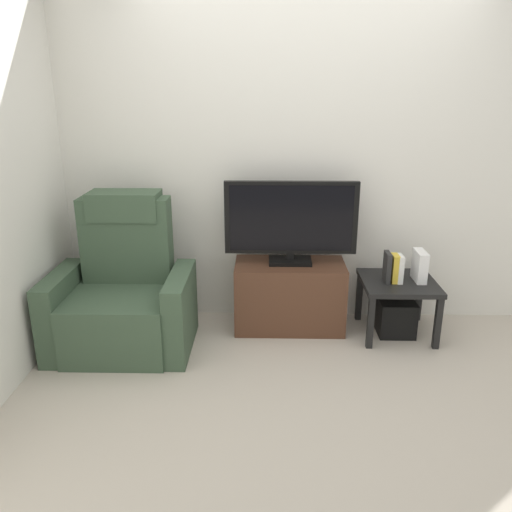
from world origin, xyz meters
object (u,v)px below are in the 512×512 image
at_px(television, 291,221).
at_px(book_middle, 395,268).
at_px(tv_stand, 289,295).
at_px(subwoofer_box, 395,317).
at_px(side_table, 398,289).
at_px(book_leftmost, 387,267).
at_px(book_rightmost, 399,269).
at_px(recliner_armchair, 123,295).
at_px(game_console, 420,266).

bearing_deg(television, book_middle, -9.76).
relative_size(tv_stand, subwoofer_box, 3.09).
xyz_separation_m(tv_stand, book_middle, (0.76, -0.11, 0.27)).
height_order(tv_stand, subwoofer_box, tv_stand).
relative_size(television, subwoofer_box, 3.65).
xyz_separation_m(side_table, subwoofer_box, (0.00, 0.00, -0.23)).
height_order(television, subwoofer_box, television).
distance_m(side_table, subwoofer_box, 0.23).
distance_m(tv_stand, television, 0.59).
relative_size(subwoofer_box, book_middle, 1.30).
height_order(subwoofer_box, book_leftmost, book_leftmost).
height_order(book_middle, book_rightmost, book_middle).
bearing_deg(subwoofer_box, book_rightmost, -115.49).
relative_size(side_table, subwoofer_box, 2.01).
height_order(recliner_armchair, book_leftmost, recliner_armchair).
bearing_deg(book_middle, subwoofer_box, 24.06).
xyz_separation_m(side_table, book_rightmost, (-0.01, -0.02, 0.17)).
bearing_deg(tv_stand, television, 90.00).
xyz_separation_m(tv_stand, game_console, (0.95, -0.08, 0.28)).
relative_size(side_table, book_leftmost, 2.41).
bearing_deg(book_rightmost, tv_stand, 171.99).
bearing_deg(subwoofer_box, recliner_armchair, -174.41).
height_order(tv_stand, television, television).
bearing_deg(television, book_leftmost, -10.51).
bearing_deg(book_leftmost, book_rightmost, 0.00).
bearing_deg(tv_stand, recliner_armchair, -166.54).
height_order(tv_stand, side_table, tv_stand).
relative_size(television, book_rightmost, 4.82).
xyz_separation_m(side_table, book_leftmost, (-0.10, -0.02, 0.18)).
relative_size(television, recliner_armchair, 0.91).
xyz_separation_m(book_middle, game_console, (0.19, 0.03, 0.01)).
xyz_separation_m(recliner_armchair, game_console, (2.15, 0.21, 0.17)).
relative_size(tv_stand, television, 0.85).
height_order(side_table, book_leftmost, book_leftmost).
xyz_separation_m(tv_stand, book_rightmost, (0.79, -0.11, 0.27)).
distance_m(recliner_armchair, subwoofer_box, 2.03).
relative_size(recliner_armchair, game_console, 4.78).
distance_m(television, game_console, 1.00).
relative_size(book_leftmost, book_middle, 1.08).
distance_m(subwoofer_box, book_rightmost, 0.39).
bearing_deg(book_rightmost, side_table, 64.51).
xyz_separation_m(recliner_armchair, book_leftmost, (1.90, 0.18, 0.17)).
xyz_separation_m(television, side_table, (0.80, -0.11, -0.49)).
xyz_separation_m(book_leftmost, book_rightmost, (0.09, 0.00, -0.01)).
bearing_deg(television, game_console, -6.05).
height_order(side_table, book_rightmost, book_rightmost).
bearing_deg(tv_stand, subwoofer_box, -6.51).
distance_m(tv_stand, book_rightmost, 0.84).
bearing_deg(tv_stand, game_console, -4.92).
xyz_separation_m(subwoofer_box, book_rightmost, (-0.01, -0.02, 0.39)).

